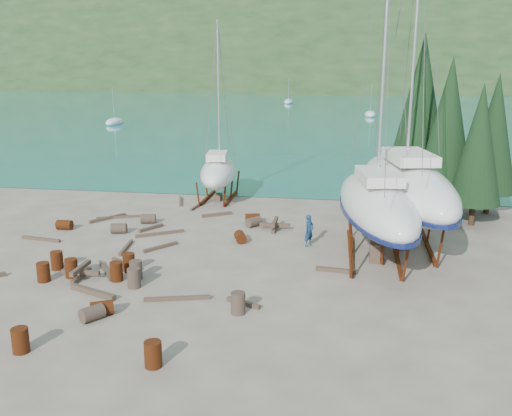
% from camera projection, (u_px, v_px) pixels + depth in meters
% --- Properties ---
extents(ground, '(600.00, 600.00, 0.00)m').
position_uv_depth(ground, '(207.00, 269.00, 27.30)').
color(ground, '#645B4F').
rests_on(ground, ground).
extents(bay_water, '(700.00, 700.00, 0.00)m').
position_uv_depth(bay_water, '(340.00, 78.00, 328.26)').
color(bay_water, '#18787B').
rests_on(bay_water, ground).
extents(far_hill, '(800.00, 360.00, 110.00)m').
position_uv_depth(far_hill, '(341.00, 78.00, 333.03)').
color(far_hill, '#1B3219').
rests_on(far_hill, ground).
extents(far_house_left, '(6.60, 5.60, 5.60)m').
position_uv_depth(far_house_left, '(176.00, 79.00, 217.52)').
color(far_house_left, beige).
rests_on(far_house_left, ground).
extents(far_house_center, '(6.60, 5.60, 5.60)m').
position_uv_depth(far_house_center, '(280.00, 80.00, 211.24)').
color(far_house_center, beige).
rests_on(far_house_center, ground).
extents(far_house_right, '(6.60, 5.60, 5.60)m').
position_uv_depth(far_house_right, '(418.00, 81.00, 203.39)').
color(far_house_right, beige).
rests_on(far_house_right, ground).
extents(cypress_near_right, '(3.60, 3.60, 10.00)m').
position_uv_depth(cypress_near_right, '(448.00, 125.00, 35.36)').
color(cypress_near_right, black).
rests_on(cypress_near_right, ground).
extents(cypress_mid_right, '(3.06, 3.06, 8.50)m').
position_uv_depth(cypress_mid_right, '(479.00, 144.00, 33.43)').
color(cypress_mid_right, black).
rests_on(cypress_mid_right, ground).
extents(cypress_back_left, '(4.14, 4.14, 11.50)m').
position_uv_depth(cypress_back_left, '(420.00, 108.00, 37.29)').
color(cypress_back_left, black).
rests_on(cypress_back_left, ground).
extents(cypress_far_right, '(3.24, 3.24, 9.00)m').
position_uv_depth(cypress_far_right, '(494.00, 134.00, 35.99)').
color(cypress_far_right, black).
rests_on(cypress_far_right, ground).
extents(moored_boat_left, '(2.00, 5.00, 6.05)m').
position_uv_depth(moored_boat_left, '(114.00, 122.00, 89.24)').
color(moored_boat_left, silver).
rests_on(moored_boat_left, ground).
extents(moored_boat_mid, '(2.00, 5.00, 6.05)m').
position_uv_depth(moored_boat_mid, '(370.00, 114.00, 102.07)').
color(moored_boat_mid, silver).
rests_on(moored_boat_mid, ground).
extents(moored_boat_far, '(2.00, 5.00, 6.05)m').
position_uv_depth(moored_boat_far, '(288.00, 102.00, 133.56)').
color(moored_boat_far, silver).
rests_on(moored_boat_far, ground).
extents(large_sailboat_near, '(5.00, 11.47, 17.47)m').
position_uv_depth(large_sailboat_near, '(377.00, 204.00, 28.14)').
color(large_sailboat_near, silver).
rests_on(large_sailboat_near, ground).
extents(large_sailboat_far, '(6.03, 12.98, 19.77)m').
position_uv_depth(large_sailboat_far, '(406.00, 186.00, 30.17)').
color(large_sailboat_far, silver).
rests_on(large_sailboat_far, ground).
extents(small_sailboat_shore, '(3.40, 7.98, 12.37)m').
position_uv_depth(small_sailboat_shore, '(219.00, 172.00, 40.51)').
color(small_sailboat_shore, silver).
rests_on(small_sailboat_shore, ground).
extents(worker, '(0.69, 0.76, 1.73)m').
position_uv_depth(worker, '(309.00, 231.00, 30.49)').
color(worker, navy).
rests_on(worker, ground).
extents(drum_0, '(0.58, 0.58, 0.88)m').
position_uv_depth(drum_0, '(43.00, 272.00, 25.67)').
color(drum_0, '#623110').
rests_on(drum_0, ground).
extents(drum_1, '(0.98, 1.05, 0.58)m').
position_uv_depth(drum_1, '(92.00, 313.00, 21.83)').
color(drum_1, '#2D2823').
rests_on(drum_1, ground).
extents(drum_2, '(0.89, 0.59, 0.58)m').
position_uv_depth(drum_2, '(65.00, 225.00, 33.62)').
color(drum_2, '#623110').
rests_on(drum_2, ground).
extents(drum_3, '(0.58, 0.58, 0.88)m').
position_uv_depth(drum_3, '(20.00, 340.00, 19.41)').
color(drum_3, '#623110').
rests_on(drum_3, ground).
extents(drum_4, '(1.00, 0.79, 0.58)m').
position_uv_depth(drum_4, '(253.00, 218.00, 35.06)').
color(drum_4, '#623110').
rests_on(drum_4, ground).
extents(drum_5, '(0.58, 0.58, 0.88)m').
position_uv_depth(drum_5, '(136.00, 270.00, 25.93)').
color(drum_5, '#2D2823').
rests_on(drum_5, ground).
extents(drum_6, '(0.85, 1.03, 0.58)m').
position_uv_depth(drum_6, '(240.00, 237.00, 31.30)').
color(drum_6, '#623110').
rests_on(drum_6, ground).
extents(drum_7, '(0.58, 0.58, 0.88)m').
position_uv_depth(drum_7, '(153.00, 354.00, 18.49)').
color(drum_7, '#623110').
rests_on(drum_7, ground).
extents(drum_8, '(0.58, 0.58, 0.88)m').
position_uv_depth(drum_8, '(57.00, 260.00, 27.18)').
color(drum_8, '#623110').
rests_on(drum_8, ground).
extents(drum_9, '(0.98, 0.75, 0.58)m').
position_uv_depth(drum_9, '(148.00, 219.00, 34.92)').
color(drum_9, '#2D2823').
rests_on(drum_9, ground).
extents(drum_10, '(0.58, 0.58, 0.88)m').
position_uv_depth(drum_10, '(116.00, 271.00, 25.76)').
color(drum_10, '#623110').
rests_on(drum_10, ground).
extents(drum_11, '(1.01, 1.05, 0.58)m').
position_uv_depth(drum_11, '(254.00, 222.00, 34.22)').
color(drum_11, '#2D2823').
rests_on(drum_11, ground).
extents(drum_12, '(1.05, 0.92, 0.58)m').
position_uv_depth(drum_12, '(102.00, 308.00, 22.29)').
color(drum_12, '#623110').
rests_on(drum_12, ground).
extents(drum_13, '(0.58, 0.58, 0.88)m').
position_uv_depth(drum_13, '(71.00, 268.00, 26.18)').
color(drum_13, '#623110').
rests_on(drum_13, ground).
extents(drum_14, '(0.58, 0.58, 0.88)m').
position_uv_depth(drum_14, '(129.00, 262.00, 26.91)').
color(drum_14, '#623110').
rests_on(drum_14, ground).
extents(drum_15, '(0.97, 0.74, 0.58)m').
position_uv_depth(drum_15, '(119.00, 228.00, 32.91)').
color(drum_15, '#2D2823').
rests_on(drum_15, ground).
extents(drum_16, '(0.58, 0.58, 0.88)m').
position_uv_depth(drum_16, '(134.00, 278.00, 24.98)').
color(drum_16, '#2D2823').
rests_on(drum_16, ground).
extents(drum_17, '(0.58, 0.58, 0.88)m').
position_uv_depth(drum_17, '(238.00, 303.00, 22.39)').
color(drum_17, '#2D2823').
rests_on(drum_17, ground).
extents(timber_0, '(0.87, 2.50, 0.14)m').
position_uv_depth(timber_0, '(181.00, 201.00, 40.22)').
color(timber_0, brown).
rests_on(timber_0, ground).
extents(timber_1, '(1.96, 0.44, 0.19)m').
position_uv_depth(timber_1, '(336.00, 270.00, 26.87)').
color(timber_1, brown).
rests_on(timber_1, ground).
extents(timber_2, '(1.61, 2.22, 0.19)m').
position_uv_depth(timber_2, '(108.00, 218.00, 35.79)').
color(timber_2, brown).
rests_on(timber_2, ground).
extents(timber_3, '(1.60, 2.25, 0.15)m').
position_uv_depth(timber_3, '(105.00, 270.00, 26.92)').
color(timber_3, brown).
rests_on(timber_3, ground).
extents(timber_4, '(1.42, 1.81, 0.17)m').
position_uv_depth(timber_4, '(160.00, 247.00, 30.26)').
color(timber_4, brown).
rests_on(timber_4, ground).
extents(timber_5, '(2.70, 0.89, 0.16)m').
position_uv_depth(timber_5, '(177.00, 298.00, 23.73)').
color(timber_5, brown).
rests_on(timber_5, ground).
extents(timber_6, '(1.78, 1.29, 0.19)m').
position_uv_depth(timber_6, '(217.00, 215.00, 36.63)').
color(timber_6, brown).
rests_on(timber_6, ground).
extents(timber_7, '(1.53, 0.82, 0.17)m').
position_uv_depth(timber_7, '(243.00, 303.00, 23.26)').
color(timber_7, brown).
rests_on(timber_7, ground).
extents(timber_8, '(1.06, 1.63, 0.19)m').
position_uv_depth(timber_8, '(151.00, 228.00, 33.68)').
color(timber_8, brown).
rests_on(timber_8, ground).
extents(timber_9, '(0.43, 2.05, 0.15)m').
position_uv_depth(timber_9, '(197.00, 206.00, 38.75)').
color(timber_9, brown).
rests_on(timber_9, ground).
extents(timber_10, '(2.46, 1.68, 0.16)m').
position_uv_depth(timber_10, '(160.00, 233.00, 32.65)').
color(timber_10, brown).
rests_on(timber_10, ground).
extents(timber_11, '(0.43, 2.36, 0.15)m').
position_uv_depth(timber_11, '(126.00, 248.00, 30.19)').
color(timber_11, brown).
rests_on(timber_11, ground).
extents(timber_12, '(1.92, 1.54, 0.17)m').
position_uv_depth(timber_12, '(125.00, 264.00, 27.67)').
color(timber_12, brown).
rests_on(timber_12, ground).
extents(timber_15, '(2.59, 1.17, 0.15)m').
position_uv_depth(timber_15, '(118.00, 217.00, 36.09)').
color(timber_15, brown).
rests_on(timber_15, ground).
extents(timber_16, '(2.41, 1.17, 0.23)m').
position_uv_depth(timber_16, '(93.00, 292.00, 24.28)').
color(timber_16, brown).
rests_on(timber_16, ground).
extents(timber_17, '(2.48, 0.55, 0.16)m').
position_uv_depth(timber_17, '(41.00, 239.00, 31.63)').
color(timber_17, brown).
rests_on(timber_17, ground).
extents(timber_pile_fore, '(1.80, 1.80, 0.60)m').
position_uv_depth(timber_pile_fore, '(81.00, 272.00, 26.06)').
color(timber_pile_fore, brown).
rests_on(timber_pile_fore, ground).
extents(timber_pile_aft, '(1.80, 1.80, 0.60)m').
position_uv_depth(timber_pile_aft, '(275.00, 225.00, 33.56)').
color(timber_pile_aft, brown).
rests_on(timber_pile_aft, ground).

